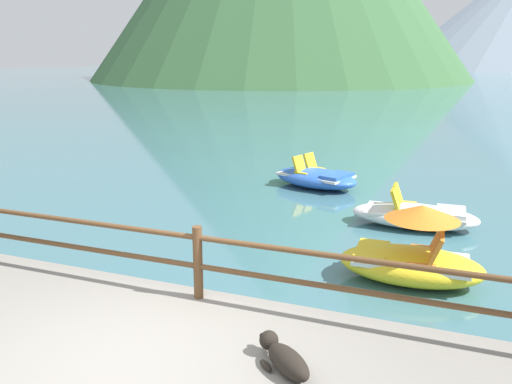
# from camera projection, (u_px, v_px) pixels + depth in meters

# --- Properties ---
(ground_plane) EXTENTS (200.00, 200.00, 0.00)m
(ground_plane) POSITION_uv_depth(u_px,v_px,m) (424.00, 99.00, 41.56)
(ground_plane) COLOR #3D6B75
(dock_railing) EXTENTS (23.92, 0.12, 0.95)m
(dock_railing) POSITION_uv_depth(u_px,v_px,m) (198.00, 254.00, 6.63)
(dock_railing) COLOR brown
(dock_railing) RESTS_ON promenade_dock
(dog_resting) EXTENTS (0.83, 0.78, 0.26)m
(dog_resting) POSITION_uv_depth(u_px,v_px,m) (284.00, 358.00, 5.20)
(dog_resting) COLOR black
(dog_resting) RESTS_ON promenade_dock
(pedal_boat_0) EXTENTS (2.20, 1.23, 1.24)m
(pedal_boat_0) POSITION_uv_depth(u_px,v_px,m) (412.00, 257.00, 8.11)
(pedal_boat_0) COLOR yellow
(pedal_boat_0) RESTS_ON ground
(pedal_boat_1) EXTENTS (2.52, 1.18, 0.81)m
(pedal_boat_1) POSITION_uv_depth(u_px,v_px,m) (415.00, 215.00, 10.76)
(pedal_boat_1) COLOR white
(pedal_boat_1) RESTS_ON ground
(pedal_boat_3) EXTENTS (2.64, 1.97, 0.83)m
(pedal_boat_3) POSITION_uv_depth(u_px,v_px,m) (316.00, 177.00, 13.98)
(pedal_boat_3) COLOR blue
(pedal_boat_3) RESTS_ON ground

